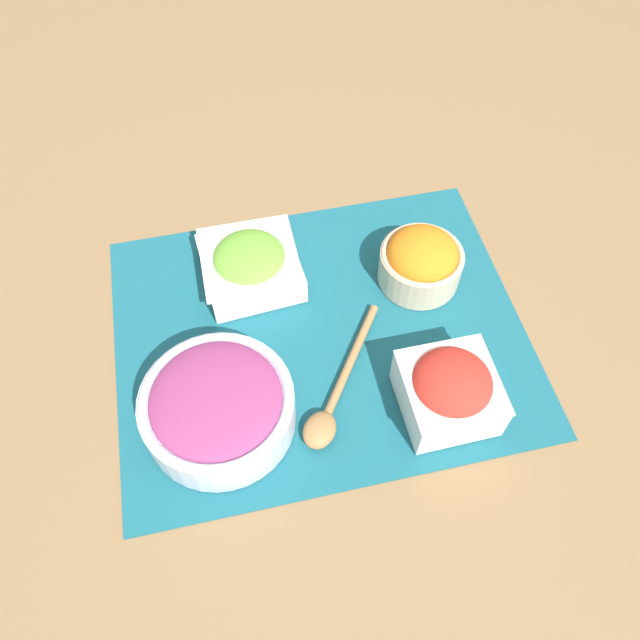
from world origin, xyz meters
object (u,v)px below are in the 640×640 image
at_px(tomato_bowl, 449,390).
at_px(onion_bowl, 218,406).
at_px(wooden_spoon, 331,405).
at_px(carrot_bowl, 421,260).
at_px(lettuce_bowl, 250,264).

bearing_deg(tomato_bowl, onion_bowl, 171.52).
distance_m(tomato_bowl, onion_bowl, 0.30).
height_order(onion_bowl, wooden_spoon, onion_bowl).
bearing_deg(carrot_bowl, lettuce_bowl, 167.35).
xyz_separation_m(onion_bowl, wooden_spoon, (0.15, -0.01, -0.03)).
xyz_separation_m(carrot_bowl, wooden_spoon, (-0.18, -0.19, -0.03)).
bearing_deg(onion_bowl, lettuce_bowl, 71.33).
xyz_separation_m(lettuce_bowl, tomato_bowl, (0.22, -0.27, 0.01)).
xyz_separation_m(carrot_bowl, onion_bowl, (-0.33, -0.17, 0.00)).
bearing_deg(onion_bowl, carrot_bowl, 27.73).
relative_size(carrot_bowl, onion_bowl, 0.63).
bearing_deg(wooden_spoon, lettuce_bowl, 105.90).
distance_m(lettuce_bowl, onion_bowl, 0.24).
height_order(lettuce_bowl, onion_bowl, onion_bowl).
height_order(lettuce_bowl, carrot_bowl, carrot_bowl).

